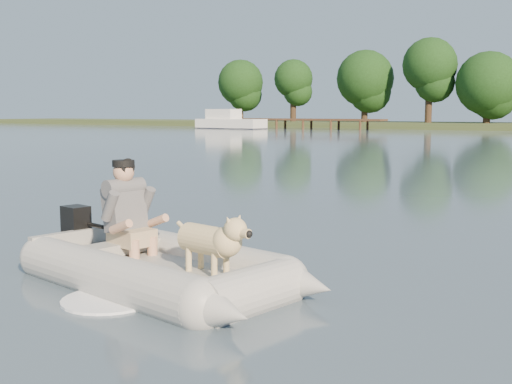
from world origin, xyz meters
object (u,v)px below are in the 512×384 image
Objects in this scene: man at (126,206)px; dog at (207,245)px; cabin_cruiser at (231,119)px; dock at (298,124)px; dinghy at (162,230)px.

man is 1.16× the size of dog.
cabin_cruiser is (-32.87, 48.88, 0.49)m from dog.
dog is (26.83, -52.01, -0.02)m from dock.
cabin_cruiser reaches higher than man.
dock is 20.02× the size of dog.
dinghy is 0.60× the size of cabin_cruiser.
man is 58.00m from cabin_cruiser.
dock is 17.32× the size of man.
man is at bearing 180.00° from dog.
dog is at bearing -53.58° from cabin_cruiser.
dock is 58.18m from dinghy.
cabin_cruiser reaches higher than dock.
dog is at bearing -0.00° from man.
man reaches higher than dock.
man is (-0.65, 0.18, 0.18)m from dinghy.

